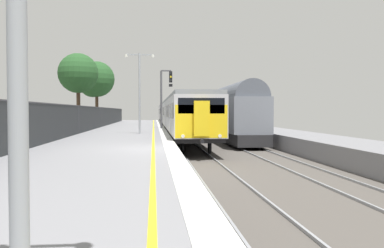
{
  "coord_description": "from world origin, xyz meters",
  "views": [
    {
      "loc": [
        -0.33,
        -16.82,
        1.53
      ],
      "look_at": [
        1.78,
        5.64,
        0.83
      ],
      "focal_mm": 38.25,
      "sensor_mm": 36.0,
      "label": 1
    }
  ],
  "objects_px": {
    "platform_lamp_mid": "(140,86)",
    "background_tree_centre": "(95,81)",
    "signal_gantry": "(164,92)",
    "background_tree_left": "(79,74)",
    "freight_train_adjacent_track": "(204,111)",
    "commuter_train_at_platform": "(173,113)"
  },
  "relations": [
    {
      "from": "platform_lamp_mid",
      "to": "background_tree_centre",
      "type": "xyz_separation_m",
      "value": [
        -6.19,
        23.14,
        2.06
      ]
    },
    {
      "from": "signal_gantry",
      "to": "background_tree_centre",
      "type": "xyz_separation_m",
      "value": [
        -8.09,
        14.51,
        2.06
      ]
    },
    {
      "from": "background_tree_left",
      "to": "background_tree_centre",
      "type": "height_order",
      "value": "background_tree_centre"
    },
    {
      "from": "signal_gantry",
      "to": "background_tree_centre",
      "type": "relative_size",
      "value": 0.68
    },
    {
      "from": "freight_train_adjacent_track",
      "to": "platform_lamp_mid",
      "type": "distance_m",
      "value": 25.05
    },
    {
      "from": "freight_train_adjacent_track",
      "to": "background_tree_centre",
      "type": "relative_size",
      "value": 6.93
    },
    {
      "from": "freight_train_adjacent_track",
      "to": "background_tree_left",
      "type": "xyz_separation_m",
      "value": [
        -13.52,
        -12.28,
        3.56
      ]
    },
    {
      "from": "background_tree_centre",
      "to": "signal_gantry",
      "type": "bearing_deg",
      "value": -60.87
    },
    {
      "from": "commuter_train_at_platform",
      "to": "freight_train_adjacent_track",
      "type": "bearing_deg",
      "value": -8.2
    },
    {
      "from": "freight_train_adjacent_track",
      "to": "background_tree_left",
      "type": "height_order",
      "value": "background_tree_left"
    },
    {
      "from": "commuter_train_at_platform",
      "to": "signal_gantry",
      "type": "height_order",
      "value": "signal_gantry"
    },
    {
      "from": "platform_lamp_mid",
      "to": "commuter_train_at_platform",
      "type": "bearing_deg",
      "value": 82.13
    },
    {
      "from": "commuter_train_at_platform",
      "to": "background_tree_centre",
      "type": "distance_m",
      "value": 10.47
    },
    {
      "from": "platform_lamp_mid",
      "to": "background_tree_centre",
      "type": "bearing_deg",
      "value": 104.97
    },
    {
      "from": "freight_train_adjacent_track",
      "to": "platform_lamp_mid",
      "type": "height_order",
      "value": "platform_lamp_mid"
    },
    {
      "from": "background_tree_left",
      "to": "background_tree_centre",
      "type": "relative_size",
      "value": 0.92
    },
    {
      "from": "signal_gantry",
      "to": "background_tree_centre",
      "type": "bearing_deg",
      "value": 119.13
    },
    {
      "from": "commuter_train_at_platform",
      "to": "background_tree_centre",
      "type": "relative_size",
      "value": 8.37
    },
    {
      "from": "commuter_train_at_platform",
      "to": "background_tree_left",
      "type": "height_order",
      "value": "background_tree_left"
    },
    {
      "from": "platform_lamp_mid",
      "to": "background_tree_centre",
      "type": "relative_size",
      "value": 0.71
    },
    {
      "from": "signal_gantry",
      "to": "platform_lamp_mid",
      "type": "distance_m",
      "value": 8.83
    },
    {
      "from": "freight_train_adjacent_track",
      "to": "platform_lamp_mid",
      "type": "bearing_deg",
      "value": -107.19
    }
  ]
}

